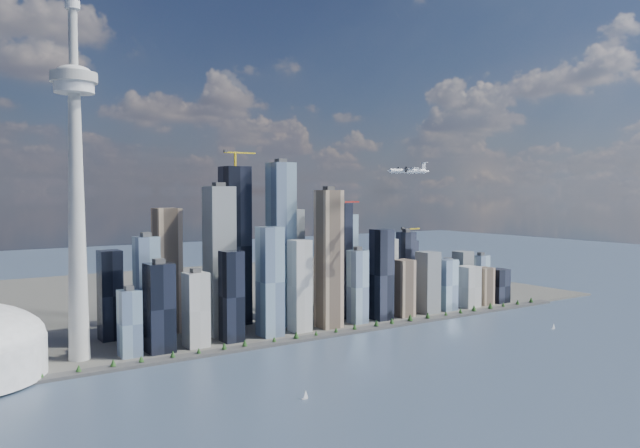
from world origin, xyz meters
TOP-DOWN VIEW (x-y plane):
  - ground at (0.00, 0.00)m, footprint 4000.00×4000.00m
  - seawall at (0.00, 250.00)m, footprint 1100.00×22.00m
  - land at (0.00, 700.00)m, footprint 1400.00×900.00m
  - shoreline_trees at (0.00, 250.00)m, footprint 960.53×7.20m
  - skyscraper_cluster at (59.61, 336.81)m, footprint 736.00×142.00m
  - needle_tower at (-300.00, 310.00)m, footprint 56.00×56.00m
  - airplane at (150.59, 200.38)m, footprint 70.21×62.52m
  - sailboat_west at (-138.50, 32.33)m, footprint 7.57×2.48m
  - sailboat_east at (360.16, 94.87)m, footprint 7.24×3.24m

SIDE VIEW (x-z plane):
  - ground at x=0.00m, z-range 0.00..0.00m
  - land at x=0.00m, z-range 0.00..3.00m
  - seawall at x=0.00m, z-range 0.00..4.00m
  - sailboat_east at x=360.16m, z-range -1.80..8.23m
  - sailboat_west at x=-138.50m, z-range -1.88..8.60m
  - shoreline_trees at x=0.00m, z-range 4.38..13.18m
  - skyscraper_cluster at x=59.61m, z-range -52.18..225.11m
  - needle_tower at x=-300.00m, z-range -39.41..511.09m
  - airplane at x=150.59m, z-range 237.54..254.79m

